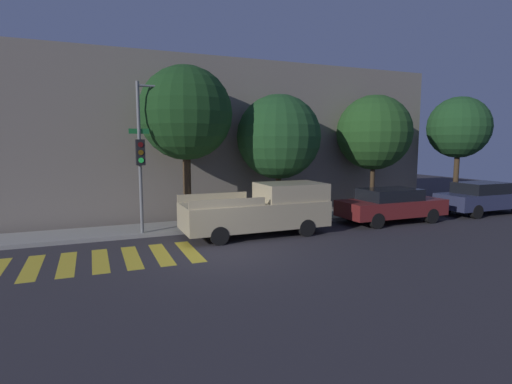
{
  "coord_description": "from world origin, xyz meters",
  "views": [
    {
      "loc": [
        -3.62,
        -11.25,
        3.34
      ],
      "look_at": [
        1.91,
        2.1,
        1.6
      ],
      "focal_mm": 28.0,
      "sensor_mm": 36.0,
      "label": 1
    }
  ],
  "objects_px": {
    "tree_near_corner": "(186,114)",
    "tree_behind_truck": "(459,128)",
    "pickup_truck": "(262,209)",
    "tree_far_end": "(374,133)",
    "traffic_light_pole": "(150,139)",
    "sedan_middle": "(482,197)",
    "tree_midblock": "(279,137)",
    "sedan_near_corner": "(391,205)"
  },
  "relations": [
    {
      "from": "tree_near_corner",
      "to": "tree_behind_truck",
      "type": "relative_size",
      "value": 1.09
    },
    {
      "from": "pickup_truck",
      "to": "tree_far_end",
      "type": "height_order",
      "value": "tree_far_end"
    },
    {
      "from": "traffic_light_pole",
      "to": "tree_near_corner",
      "type": "bearing_deg",
      "value": 32.81
    },
    {
      "from": "sedan_middle",
      "to": "tree_behind_truck",
      "type": "xyz_separation_m",
      "value": [
        0.81,
        2.25,
        3.4
      ]
    },
    {
      "from": "tree_near_corner",
      "to": "tree_midblock",
      "type": "bearing_deg",
      "value": 0.0
    },
    {
      "from": "tree_near_corner",
      "to": "tree_far_end",
      "type": "xyz_separation_m",
      "value": [
        9.06,
        0.0,
        -0.64
      ]
    },
    {
      "from": "pickup_truck",
      "to": "traffic_light_pole",
      "type": "bearing_deg",
      "value": 161.56
    },
    {
      "from": "traffic_light_pole",
      "to": "sedan_middle",
      "type": "distance_m",
      "value": 15.6
    },
    {
      "from": "tree_midblock",
      "to": "pickup_truck",
      "type": "bearing_deg",
      "value": -127.58
    },
    {
      "from": "pickup_truck",
      "to": "tree_near_corner",
      "type": "bearing_deg",
      "value": 135.36
    },
    {
      "from": "sedan_near_corner",
      "to": "pickup_truck",
      "type": "bearing_deg",
      "value": 180.0
    },
    {
      "from": "sedan_near_corner",
      "to": "tree_midblock",
      "type": "distance_m",
      "value": 5.6
    },
    {
      "from": "pickup_truck",
      "to": "sedan_near_corner",
      "type": "height_order",
      "value": "pickup_truck"
    },
    {
      "from": "traffic_light_pole",
      "to": "sedan_near_corner",
      "type": "xyz_separation_m",
      "value": [
        9.8,
        -1.27,
        -2.76
      ]
    },
    {
      "from": "tree_behind_truck",
      "to": "traffic_light_pole",
      "type": "bearing_deg",
      "value": -176.5
    },
    {
      "from": "tree_far_end",
      "to": "sedan_near_corner",
      "type": "bearing_deg",
      "value": -109.4
    },
    {
      "from": "pickup_truck",
      "to": "tree_near_corner",
      "type": "xyz_separation_m",
      "value": [
        -2.28,
        2.25,
        3.58
      ]
    },
    {
      "from": "traffic_light_pole",
      "to": "tree_midblock",
      "type": "xyz_separation_m",
      "value": [
        5.54,
        0.98,
        0.11
      ]
    },
    {
      "from": "traffic_light_pole",
      "to": "tree_near_corner",
      "type": "distance_m",
      "value": 2.07
    },
    {
      "from": "tree_midblock",
      "to": "tree_far_end",
      "type": "distance_m",
      "value": 5.05
    },
    {
      "from": "sedan_near_corner",
      "to": "tree_behind_truck",
      "type": "bearing_deg",
      "value": 19.64
    },
    {
      "from": "traffic_light_pole",
      "to": "pickup_truck",
      "type": "relative_size",
      "value": 1.04
    },
    {
      "from": "tree_midblock",
      "to": "traffic_light_pole",
      "type": "bearing_deg",
      "value": -169.93
    },
    {
      "from": "sedan_middle",
      "to": "tree_behind_truck",
      "type": "distance_m",
      "value": 4.16
    },
    {
      "from": "sedan_near_corner",
      "to": "tree_midblock",
      "type": "height_order",
      "value": "tree_midblock"
    },
    {
      "from": "pickup_truck",
      "to": "sedan_middle",
      "type": "relative_size",
      "value": 1.19
    },
    {
      "from": "sedan_near_corner",
      "to": "tree_behind_truck",
      "type": "height_order",
      "value": "tree_behind_truck"
    },
    {
      "from": "traffic_light_pole",
      "to": "pickup_truck",
      "type": "bearing_deg",
      "value": -18.44
    },
    {
      "from": "sedan_near_corner",
      "to": "tree_near_corner",
      "type": "bearing_deg",
      "value": 164.75
    },
    {
      "from": "sedan_middle",
      "to": "tree_midblock",
      "type": "height_order",
      "value": "tree_midblock"
    },
    {
      "from": "sedan_middle",
      "to": "pickup_truck",
      "type": "bearing_deg",
      "value": 180.0
    },
    {
      "from": "sedan_middle",
      "to": "tree_behind_truck",
      "type": "height_order",
      "value": "tree_behind_truck"
    },
    {
      "from": "tree_far_end",
      "to": "tree_midblock",
      "type": "bearing_deg",
      "value": 180.0
    },
    {
      "from": "traffic_light_pole",
      "to": "sedan_middle",
      "type": "relative_size",
      "value": 1.23
    },
    {
      "from": "traffic_light_pole",
      "to": "tree_near_corner",
      "type": "relative_size",
      "value": 0.87
    },
    {
      "from": "tree_far_end",
      "to": "sedan_middle",
      "type": "bearing_deg",
      "value": -25.57
    },
    {
      "from": "tree_near_corner",
      "to": "tree_behind_truck",
      "type": "distance_m",
      "value": 14.59
    },
    {
      "from": "tree_near_corner",
      "to": "tree_midblock",
      "type": "relative_size",
      "value": 1.17
    },
    {
      "from": "tree_midblock",
      "to": "tree_far_end",
      "type": "xyz_separation_m",
      "value": [
        5.05,
        0.0,
        0.24
      ]
    },
    {
      "from": "tree_behind_truck",
      "to": "tree_far_end",
      "type": "bearing_deg",
      "value": 180.0
    },
    {
      "from": "pickup_truck",
      "to": "tree_near_corner",
      "type": "relative_size",
      "value": 0.84
    },
    {
      "from": "pickup_truck",
      "to": "tree_near_corner",
      "type": "distance_m",
      "value": 4.8
    }
  ]
}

